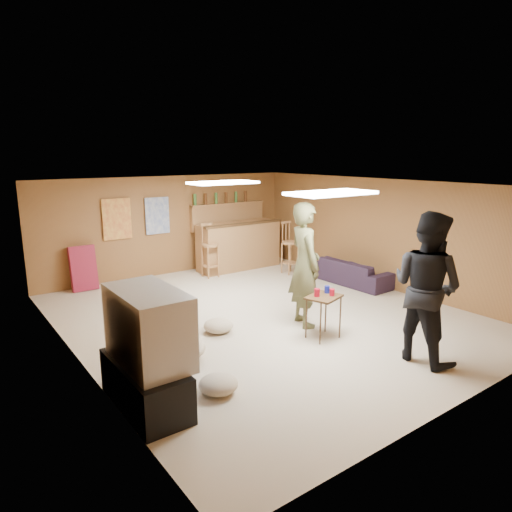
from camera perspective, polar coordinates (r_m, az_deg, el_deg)
ground at (r=7.79m, az=0.87°, el=-7.46°), size 7.00×7.00×0.00m
ceiling at (r=7.32m, az=0.93°, el=8.91°), size 6.00×7.00×0.02m
wall_back at (r=10.44m, az=-10.76°, el=3.77°), size 6.00×0.02×2.20m
wall_front at (r=5.23m, az=24.79°, el=-6.18°), size 6.00×0.02×2.20m
wall_left at (r=6.21m, az=-21.84°, el=-3.04°), size 0.02×7.00×2.20m
wall_right at (r=9.56m, az=15.44°, el=2.71°), size 0.02×7.00×2.20m
tv_stand at (r=5.25m, az=-13.65°, el=-15.34°), size 0.55×1.30×0.50m
dvd_box at (r=5.37m, az=-11.35°, el=-15.75°), size 0.35×0.50×0.08m
tv_body at (r=5.01m, az=-13.30°, el=-8.57°), size 0.60×1.10×0.80m
tv_screen at (r=5.12m, az=-10.08°, el=-7.92°), size 0.02×0.95×0.65m
bar_counter at (r=10.80m, az=-2.17°, el=1.31°), size 2.00×0.60×1.10m
bar_lip at (r=10.50m, az=-1.43°, el=4.04°), size 2.10×0.12×0.05m
bar_shelf at (r=11.02m, az=-3.53°, el=6.53°), size 2.00×0.18×0.05m
bar_backing at (r=11.08m, az=-3.57°, el=5.00°), size 2.00×0.14×0.60m
poster_left at (r=9.92m, az=-16.99°, el=4.43°), size 0.60×0.03×0.85m
poster_right at (r=10.25m, az=-12.24°, el=4.95°), size 0.55×0.03×0.80m
folding_chair_stack at (r=9.71m, az=-20.78°, el=-1.44°), size 0.50×0.26×0.91m
ceiling_panel_front at (r=6.20m, az=9.39°, el=7.77°), size 1.20×0.60×0.04m
ceiling_panel_back at (r=8.31m, az=-4.12°, el=9.13°), size 1.20×0.60×0.04m
person_olive at (r=7.18m, az=6.12°, el=-1.10°), size 0.66×0.82×1.96m
person_black at (r=6.31m, az=20.52°, el=-3.69°), size 0.76×0.97×1.98m
sofa at (r=9.79m, az=11.97°, el=-1.93°), size 0.72×1.76×0.51m
tray_table at (r=6.86m, az=8.40°, el=-7.56°), size 0.60×0.53×0.65m
cup_red_near at (r=6.70m, az=7.63°, el=-4.56°), size 0.11×0.11×0.12m
cup_red_far at (r=6.77m, az=9.50°, el=-4.50°), size 0.09×0.09×0.10m
cup_blue at (r=6.89m, az=8.87°, el=-4.15°), size 0.10×0.10×0.11m
bar_stool_left at (r=10.06m, az=-5.76°, el=0.78°), size 0.48×0.48×1.23m
bar_stool_right at (r=10.34m, az=4.27°, el=0.96°), size 0.42×0.42×1.17m
cushion_near_tv at (r=6.29m, az=-9.23°, el=-11.35°), size 0.70×0.70×0.28m
cushion_mid at (r=7.10m, az=-4.72°, el=-8.66°), size 0.49×0.49×0.21m
cushion_far at (r=5.44m, az=-4.73°, el=-15.68°), size 0.55×0.55×0.21m
bottle_row at (r=10.89m, az=-4.38°, el=7.26°), size 1.48×0.08×0.26m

